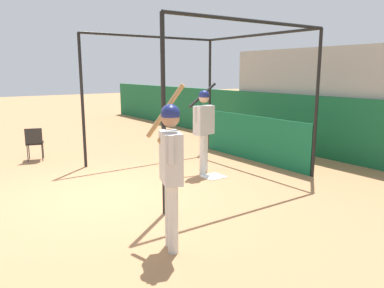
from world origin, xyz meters
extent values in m
plane|color=#A8754C|center=(0.00, 0.00, 0.00)|extent=(60.00, 60.00, 0.00)
cube|color=#196038|center=(0.00, 5.90, 0.80)|extent=(24.00, 0.12, 1.60)
cube|color=#9E9E99|center=(0.00, 7.16, 1.42)|extent=(5.95, 2.40, 2.85)
cube|color=#1E6B3D|center=(-2.20, 6.36, 1.65)|extent=(0.45, 0.40, 0.10)
cube|color=#1E6B3D|center=(-2.20, 6.54, 1.88)|extent=(0.45, 0.06, 0.40)
cube|color=#1E6B3D|center=(-1.65, 6.36, 1.65)|extent=(0.45, 0.40, 0.10)
cube|color=#1E6B3D|center=(-1.65, 6.54, 1.88)|extent=(0.45, 0.06, 0.40)
cube|color=#1E6B3D|center=(-1.10, 6.36, 1.65)|extent=(0.45, 0.40, 0.10)
cube|color=#1E6B3D|center=(-1.10, 6.54, 1.88)|extent=(0.45, 0.06, 0.40)
cube|color=#1E6B3D|center=(-0.55, 6.36, 1.65)|extent=(0.45, 0.40, 0.10)
cube|color=#1E6B3D|center=(-0.55, 6.54, 1.88)|extent=(0.45, 0.06, 0.40)
cube|color=#1E6B3D|center=(0.00, 6.36, 1.65)|extent=(0.45, 0.40, 0.10)
cube|color=#1E6B3D|center=(0.00, 6.54, 1.88)|extent=(0.45, 0.06, 0.40)
cube|color=#1E6B3D|center=(0.55, 6.36, 1.65)|extent=(0.45, 0.40, 0.10)
cube|color=#1E6B3D|center=(0.55, 6.54, 1.88)|extent=(0.45, 0.06, 0.40)
cube|color=#1E6B3D|center=(1.10, 6.36, 1.65)|extent=(0.45, 0.40, 0.10)
cube|color=#1E6B3D|center=(1.10, 6.54, 1.88)|extent=(0.45, 0.06, 0.40)
cube|color=#1E6B3D|center=(-2.20, 7.16, 2.05)|extent=(0.45, 0.40, 0.10)
cube|color=#1E6B3D|center=(-2.20, 7.34, 2.28)|extent=(0.45, 0.06, 0.40)
cube|color=#1E6B3D|center=(-1.65, 7.16, 2.05)|extent=(0.45, 0.40, 0.10)
cube|color=#1E6B3D|center=(-1.65, 7.34, 2.28)|extent=(0.45, 0.06, 0.40)
cube|color=#1E6B3D|center=(-1.10, 7.16, 2.05)|extent=(0.45, 0.40, 0.10)
cube|color=#1E6B3D|center=(-1.10, 7.34, 2.28)|extent=(0.45, 0.06, 0.40)
cube|color=#1E6B3D|center=(-0.55, 7.16, 2.05)|extent=(0.45, 0.40, 0.10)
cube|color=#1E6B3D|center=(-0.55, 7.34, 2.28)|extent=(0.45, 0.06, 0.40)
cube|color=#1E6B3D|center=(0.00, 7.16, 2.05)|extent=(0.45, 0.40, 0.10)
cube|color=#1E6B3D|center=(0.00, 7.34, 2.28)|extent=(0.45, 0.06, 0.40)
cube|color=#1E6B3D|center=(0.55, 7.16, 2.05)|extent=(0.45, 0.40, 0.10)
cube|color=#1E6B3D|center=(0.55, 7.34, 2.28)|extent=(0.45, 0.06, 0.40)
cube|color=#1E6B3D|center=(1.10, 7.16, 2.05)|extent=(0.45, 0.40, 0.10)
cube|color=#1E6B3D|center=(-2.20, 7.96, 2.45)|extent=(0.45, 0.40, 0.10)
cube|color=#1E6B3D|center=(-2.20, 8.14, 2.68)|extent=(0.45, 0.06, 0.40)
cube|color=#1E6B3D|center=(-1.65, 7.96, 2.45)|extent=(0.45, 0.40, 0.10)
cube|color=#1E6B3D|center=(-1.65, 8.14, 2.68)|extent=(0.45, 0.06, 0.40)
cube|color=#1E6B3D|center=(-1.10, 7.96, 2.45)|extent=(0.45, 0.40, 0.10)
cube|color=#1E6B3D|center=(-1.10, 8.14, 2.68)|extent=(0.45, 0.06, 0.40)
cube|color=#1E6B3D|center=(-0.55, 7.96, 2.45)|extent=(0.45, 0.40, 0.10)
cube|color=#1E6B3D|center=(-0.55, 8.14, 2.68)|extent=(0.45, 0.06, 0.40)
cube|color=#1E6B3D|center=(0.00, 7.96, 2.45)|extent=(0.45, 0.40, 0.10)
cube|color=#1E6B3D|center=(0.00, 8.14, 2.68)|extent=(0.45, 0.06, 0.40)
cube|color=#1E6B3D|center=(0.55, 7.96, 2.45)|extent=(0.45, 0.40, 0.10)
cube|color=#1E6B3D|center=(0.55, 8.14, 2.68)|extent=(0.45, 0.06, 0.40)
cylinder|color=black|center=(-2.25, 0.47, 1.54)|extent=(0.07, 0.07, 3.08)
cylinder|color=black|center=(1.38, 0.47, 1.54)|extent=(0.07, 0.07, 3.08)
cylinder|color=black|center=(-2.25, 4.17, 1.54)|extent=(0.07, 0.07, 3.08)
cylinder|color=black|center=(1.38, 4.17, 1.54)|extent=(0.07, 0.07, 3.08)
cylinder|color=black|center=(-2.25, 2.32, 3.08)|extent=(0.06, 3.70, 0.06)
cylinder|color=black|center=(1.38, 2.32, 3.08)|extent=(0.06, 3.70, 0.06)
cylinder|color=black|center=(-0.44, 4.17, 3.08)|extent=(3.62, 0.06, 0.06)
cube|color=#14663D|center=(-0.44, 4.15, 0.57)|extent=(3.55, 0.03, 1.14)
cube|color=white|center=(0.18, 2.41, 0.01)|extent=(0.44, 0.44, 0.02)
cylinder|color=silver|center=(-0.10, 2.32, 0.44)|extent=(0.15, 0.15, 0.88)
cylinder|color=silver|center=(-0.25, 2.50, 0.44)|extent=(0.15, 0.15, 0.88)
cube|color=#B7B7B7|center=(-0.17, 2.41, 1.19)|extent=(0.30, 0.49, 0.62)
sphere|color=tan|center=(-0.17, 2.41, 1.67)|extent=(0.22, 0.22, 0.22)
sphere|color=navy|center=(-0.17, 2.41, 1.72)|extent=(0.23, 0.23, 0.23)
cylinder|color=#B7B7B7|center=(-0.17, 2.17, 1.33)|extent=(0.08, 0.08, 0.34)
cylinder|color=#B7B7B7|center=(-0.26, 2.64, 1.33)|extent=(0.08, 0.08, 0.34)
cylinder|color=black|center=(-0.52, 2.62, 1.70)|extent=(0.06, 0.75, 0.55)
sphere|color=black|center=(-0.16, 2.62, 1.45)|extent=(0.08, 0.08, 0.08)
cylinder|color=silver|center=(2.56, -0.12, 0.44)|extent=(0.17, 0.17, 0.89)
cylinder|color=silver|center=(2.38, -0.05, 0.44)|extent=(0.17, 0.17, 0.89)
cube|color=#B7B7B7|center=(2.47, -0.08, 1.20)|extent=(0.49, 0.36, 0.63)
sphere|color=#A37556|center=(2.47, -0.08, 1.68)|extent=(0.22, 0.22, 0.22)
sphere|color=navy|center=(2.47, -0.08, 1.73)|extent=(0.23, 0.23, 0.23)
cylinder|color=#B7B7B7|center=(2.67, -0.20, 1.34)|extent=(0.09, 0.09, 0.35)
cylinder|color=#B7B7B7|center=(2.24, -0.04, 1.34)|extent=(0.09, 0.09, 0.35)
cylinder|color=#AD7F4C|center=(2.14, 0.04, 1.73)|extent=(0.41, 0.41, 0.71)
sphere|color=#AD7F4C|center=(2.31, -0.13, 1.39)|extent=(0.08, 0.08, 0.08)
cube|color=black|center=(-3.65, -0.33, 0.44)|extent=(0.50, 0.50, 0.04)
cube|color=black|center=(-3.48, -0.38, 0.64)|extent=(0.16, 0.39, 0.40)
cylinder|color=#333333|center=(-3.86, -0.44, 0.22)|extent=(0.02, 0.02, 0.44)
cylinder|color=#333333|center=(-3.76, -0.11, 0.22)|extent=(0.02, 0.02, 0.44)
cylinder|color=#333333|center=(-3.54, -0.54, 0.22)|extent=(0.02, 0.02, 0.44)
cylinder|color=#333333|center=(-3.44, -0.21, 0.22)|extent=(0.02, 0.02, 0.44)
camera|label=1|loc=(6.24, -2.42, 2.23)|focal=35.00mm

